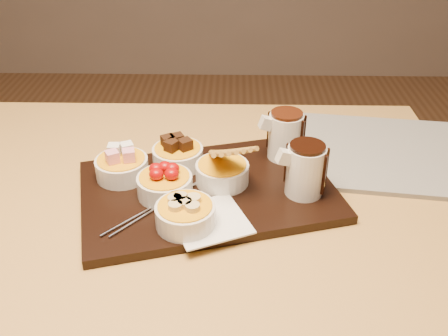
{
  "coord_description": "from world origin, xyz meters",
  "views": [
    {
      "loc": [
        0.15,
        -0.77,
        1.29
      ],
      "look_at": [
        0.14,
        -0.0,
        0.81
      ],
      "focal_mm": 40.0,
      "sensor_mm": 36.0,
      "label": 1
    }
  ],
  "objects_px": {
    "pitcher_milk_chocolate": "(285,136)",
    "newspaper": "(377,152)",
    "serving_board": "(208,191)",
    "pitcher_dark_chocolate": "(305,171)",
    "bowl_strawberries": "(165,186)",
    "dining_table": "(156,234)"
  },
  "relations": [
    {
      "from": "pitcher_milk_chocolate",
      "to": "newspaper",
      "type": "height_order",
      "value": "pitcher_milk_chocolate"
    },
    {
      "from": "serving_board",
      "to": "pitcher_dark_chocolate",
      "type": "height_order",
      "value": "pitcher_dark_chocolate"
    },
    {
      "from": "serving_board",
      "to": "newspaper",
      "type": "relative_size",
      "value": 1.16
    },
    {
      "from": "pitcher_milk_chocolate",
      "to": "bowl_strawberries",
      "type": "bearing_deg",
      "value": -163.61
    },
    {
      "from": "pitcher_dark_chocolate",
      "to": "newspaper",
      "type": "bearing_deg",
      "value": 28.58
    },
    {
      "from": "pitcher_dark_chocolate",
      "to": "pitcher_milk_chocolate",
      "type": "height_order",
      "value": "same"
    },
    {
      "from": "bowl_strawberries",
      "to": "newspaper",
      "type": "xyz_separation_m",
      "value": [
        0.43,
        0.18,
        -0.03
      ]
    },
    {
      "from": "dining_table",
      "to": "serving_board",
      "type": "distance_m",
      "value": 0.15
    },
    {
      "from": "bowl_strawberries",
      "to": "pitcher_milk_chocolate",
      "type": "distance_m",
      "value": 0.27
    },
    {
      "from": "serving_board",
      "to": "pitcher_milk_chocolate",
      "type": "height_order",
      "value": "pitcher_milk_chocolate"
    },
    {
      "from": "pitcher_milk_chocolate",
      "to": "dining_table",
      "type": "bearing_deg",
      "value": -171.78
    },
    {
      "from": "pitcher_dark_chocolate",
      "to": "bowl_strawberries",
      "type": "bearing_deg",
      "value": 167.35
    },
    {
      "from": "dining_table",
      "to": "serving_board",
      "type": "bearing_deg",
      "value": -0.88
    },
    {
      "from": "pitcher_dark_chocolate",
      "to": "serving_board",
      "type": "bearing_deg",
      "value": 160.02
    },
    {
      "from": "dining_table",
      "to": "pitcher_dark_chocolate",
      "type": "height_order",
      "value": "pitcher_dark_chocolate"
    },
    {
      "from": "serving_board",
      "to": "dining_table",
      "type": "bearing_deg",
      "value": 163.68
    },
    {
      "from": "bowl_strawberries",
      "to": "pitcher_milk_chocolate",
      "type": "xyz_separation_m",
      "value": [
        0.23,
        0.14,
        0.03
      ]
    },
    {
      "from": "serving_board",
      "to": "pitcher_dark_chocolate",
      "type": "bearing_deg",
      "value": -19.98
    },
    {
      "from": "serving_board",
      "to": "bowl_strawberries",
      "type": "relative_size",
      "value": 4.6
    },
    {
      "from": "dining_table",
      "to": "serving_board",
      "type": "xyz_separation_m",
      "value": [
        0.11,
        -0.0,
        0.11
      ]
    },
    {
      "from": "dining_table",
      "to": "pitcher_milk_chocolate",
      "type": "height_order",
      "value": "pitcher_milk_chocolate"
    },
    {
      "from": "newspaper",
      "to": "serving_board",
      "type": "bearing_deg",
      "value": -148.36
    }
  ]
}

